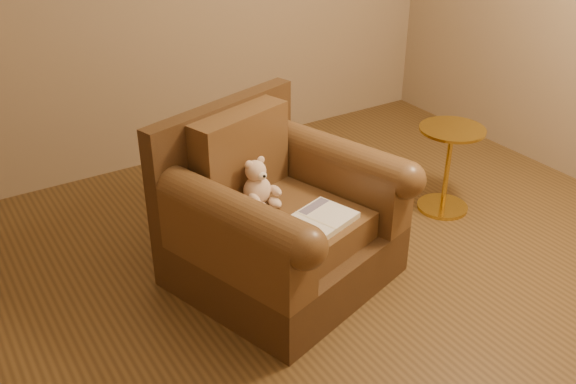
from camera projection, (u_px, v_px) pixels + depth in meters
floor at (361, 304)px, 3.08m from camera, size 4.00×4.00×0.00m
armchair at (277, 219)px, 3.14m from camera, size 1.15×1.12×0.84m
teddy_bear at (259, 187)px, 3.08m from camera, size 0.17×0.20×0.24m
guidebook at (315, 223)px, 2.93m from camera, size 0.44×0.34×0.03m
side_table at (448, 166)px, 3.74m from camera, size 0.38×0.38×0.53m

